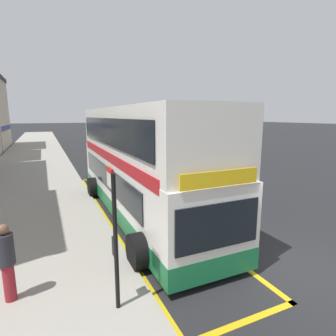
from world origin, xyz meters
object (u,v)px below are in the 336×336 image
at_px(bus_stop_sign, 114,230).
at_px(parked_car_navy_behind, 118,141).
at_px(parked_car_black_kerbside, 171,152).
at_px(double_decker_bus, 139,165).
at_px(parked_car_black_far, 96,134).
at_px(pedestrian_further_back, 7,260).

distance_m(bus_stop_sign, parked_car_navy_behind, 30.80).
relative_size(bus_stop_sign, parked_car_black_kerbside, 0.70).
bearing_deg(parked_car_black_kerbside, double_decker_bus, -122.37).
height_order(parked_car_navy_behind, parked_car_black_kerbside, same).
distance_m(parked_car_navy_behind, parked_car_black_far, 16.50).
bearing_deg(parked_car_black_far, parked_car_black_kerbside, -85.17).
xyz_separation_m(parked_car_black_far, parked_car_black_kerbside, (1.76, -29.10, 0.00)).
bearing_deg(pedestrian_further_back, parked_car_black_far, 77.93).
bearing_deg(bus_stop_sign, parked_car_navy_behind, 75.75).
relative_size(double_decker_bus, pedestrian_further_back, 6.61).
bearing_deg(parked_car_black_kerbside, pedestrian_further_back, -126.84).
distance_m(double_decker_bus, bus_stop_sign, 6.00).
relative_size(parked_car_navy_behind, parked_car_black_far, 1.00).
height_order(bus_stop_sign, parked_car_black_far, bus_stop_sign).
bearing_deg(pedestrian_further_back, bus_stop_sign, -28.61).
bearing_deg(double_decker_bus, pedestrian_further_back, -135.20).
relative_size(parked_car_navy_behind, pedestrian_further_back, 2.40).
xyz_separation_m(bus_stop_sign, pedestrian_further_back, (-2.07, 1.13, -0.75)).
distance_m(parked_car_navy_behind, parked_car_black_kerbside, 12.72).
xyz_separation_m(double_decker_bus, parked_car_black_kerbside, (7.01, 11.72, -1.27)).
bearing_deg(bus_stop_sign, double_decker_bus, 66.92).
bearing_deg(bus_stop_sign, parked_car_black_far, 80.68).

